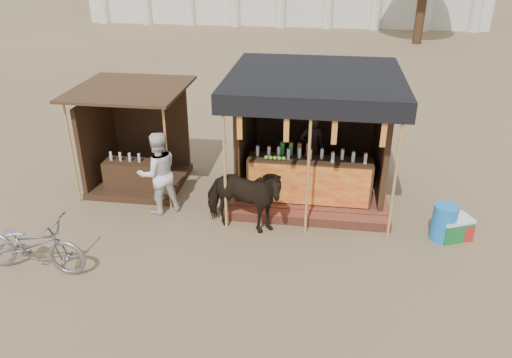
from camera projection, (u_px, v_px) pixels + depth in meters
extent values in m
plane|color=#846B4C|center=(243.00, 275.00, 8.72)|extent=(120.00, 120.00, 0.00)
cube|color=#994A32|center=(310.00, 184.00, 11.65)|extent=(3.40, 2.80, 0.22)
cube|color=#994A32|center=(306.00, 218.00, 10.28)|extent=(3.40, 0.35, 0.20)
cube|color=#3C2716|center=(309.00, 180.00, 10.55)|extent=(2.60, 0.55, 0.95)
cube|color=red|center=(308.00, 186.00, 10.30)|extent=(2.50, 0.02, 0.88)
cube|color=#3C2716|center=(315.00, 112.00, 12.17)|extent=(3.00, 0.12, 2.50)
cube|color=#3C2716|center=(246.00, 126.00, 11.25)|extent=(0.12, 2.50, 2.50)
cube|color=#3C2716|center=(382.00, 133.00, 10.86)|extent=(0.12, 2.50, 2.50)
cube|color=black|center=(316.00, 75.00, 10.32)|extent=(3.60, 3.60, 0.06)
cube|color=black|center=(311.00, 110.00, 8.81)|extent=(3.60, 0.06, 0.36)
cylinder|color=tan|center=(225.00, 165.00, 9.57)|extent=(0.06, 0.06, 2.75)
cylinder|color=tan|center=(308.00, 170.00, 9.36)|extent=(0.06, 0.06, 2.75)
cylinder|color=tan|center=(395.00, 176.00, 9.16)|extent=(0.06, 0.06, 2.75)
cube|color=red|center=(239.00, 125.00, 9.17)|extent=(0.10, 0.02, 0.55)
cube|color=red|center=(286.00, 128.00, 9.06)|extent=(0.10, 0.02, 0.55)
cube|color=red|center=(335.00, 130.00, 8.95)|extent=(0.10, 0.02, 0.55)
cube|color=red|center=(384.00, 133.00, 8.83)|extent=(0.10, 0.02, 0.55)
imported|color=black|center=(312.00, 147.00, 11.35)|extent=(0.64, 0.49, 1.57)
cube|color=#3C2716|center=(142.00, 181.00, 11.92)|extent=(2.00, 2.00, 0.15)
cube|color=#3C2716|center=(151.00, 129.00, 12.33)|extent=(1.90, 0.10, 2.10)
cube|color=#3C2716|center=(98.00, 141.00, 11.61)|extent=(0.10, 1.90, 2.10)
cube|color=#472D19|center=(129.00, 89.00, 10.83)|extent=(2.40, 2.40, 0.06)
cylinder|color=tan|center=(72.00, 153.00, 10.63)|extent=(0.05, 0.05, 2.35)
cylinder|color=tan|center=(167.00, 158.00, 10.36)|extent=(0.05, 0.05, 2.35)
cube|color=#3C2716|center=(132.00, 177.00, 11.33)|extent=(1.20, 0.50, 0.80)
imported|color=black|center=(243.00, 199.00, 9.75)|extent=(1.80, 1.08, 1.42)
imported|color=gray|center=(31.00, 244.00, 8.64)|extent=(2.04, 0.79, 1.06)
imported|color=silver|center=(158.00, 173.00, 10.37)|extent=(1.10, 1.05, 1.79)
cylinder|color=blue|center=(444.00, 223.00, 9.60)|extent=(0.55, 0.55, 0.73)
cube|color=#AB1E1C|center=(460.00, 230.00, 9.75)|extent=(0.46, 0.50, 0.34)
cube|color=#17692D|center=(453.00, 229.00, 9.70)|extent=(0.74, 0.63, 0.40)
cube|color=white|center=(455.00, 219.00, 9.60)|extent=(0.76, 0.66, 0.06)
cylinder|color=silver|center=(427.00, 0.00, 30.51)|extent=(0.70, 0.70, 3.60)
cylinder|color=silver|center=(478.00, 1.00, 30.12)|extent=(0.70, 0.70, 3.60)
cylinder|color=#382314|center=(422.00, 5.00, 26.63)|extent=(0.50, 0.50, 4.00)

